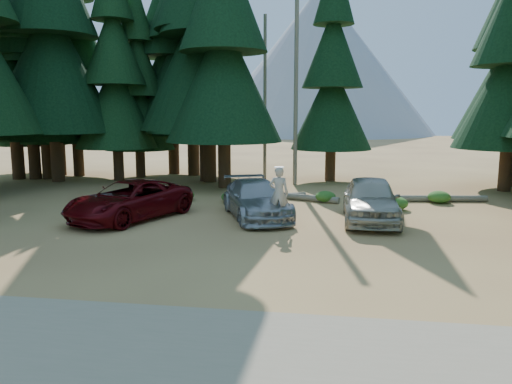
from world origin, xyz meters
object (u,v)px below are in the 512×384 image
red_pickup (130,200)px  log_mid (302,197)px  silver_minivan_right (371,199)px  log_left (271,196)px  log_right (437,198)px  frisbee_player (279,193)px  silver_minivan_center (256,199)px

red_pickup → log_mid: red_pickup is taller
log_mid → silver_minivan_right: bearing=-34.2°
red_pickup → silver_minivan_right: (9.41, 1.03, 0.11)m
log_left → log_right: 7.90m
red_pickup → log_right: bearing=46.5°
frisbee_player → log_right: size_ratio=0.41×
log_mid → frisbee_player: bearing=-73.6°
silver_minivan_center → frisbee_player: 1.99m
silver_minivan_right → log_mid: size_ratio=1.37×
log_mid → log_left: bearing=-168.6°
log_left → log_mid: size_ratio=0.96×
silver_minivan_right → frisbee_player: size_ratio=2.60×
frisbee_player → silver_minivan_right: bearing=-153.8°
red_pickup → frisbee_player: (6.00, -0.54, 0.52)m
silver_minivan_right → frisbee_player: frisbee_player is taller
red_pickup → log_mid: 8.42m
silver_minivan_center → log_left: silver_minivan_center is taller
silver_minivan_center → frisbee_player: size_ratio=2.63×
red_pickup → log_left: (4.96, 5.56, -0.64)m
red_pickup → log_mid: bearing=60.8°
silver_minivan_center → silver_minivan_right: 4.49m
log_right → frisbee_player: bearing=-144.4°
red_pickup → log_right: red_pickup is taller
red_pickup → log_mid: (6.52, 5.28, -0.61)m
red_pickup → silver_minivan_right: silver_minivan_right is taller
log_mid → log_right: size_ratio=0.78×
red_pickup → silver_minivan_center: (4.92, 1.05, -0.01)m
red_pickup → log_left: red_pickup is taller
silver_minivan_right → log_left: bearing=134.6°
red_pickup → log_left: bearing=70.0°
silver_minivan_center → log_left: bearing=67.5°
frisbee_player → silver_minivan_center: bearing=-54.4°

